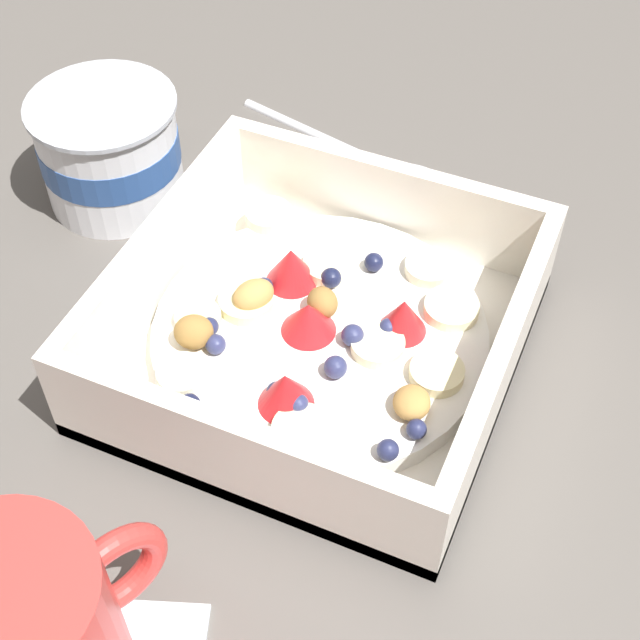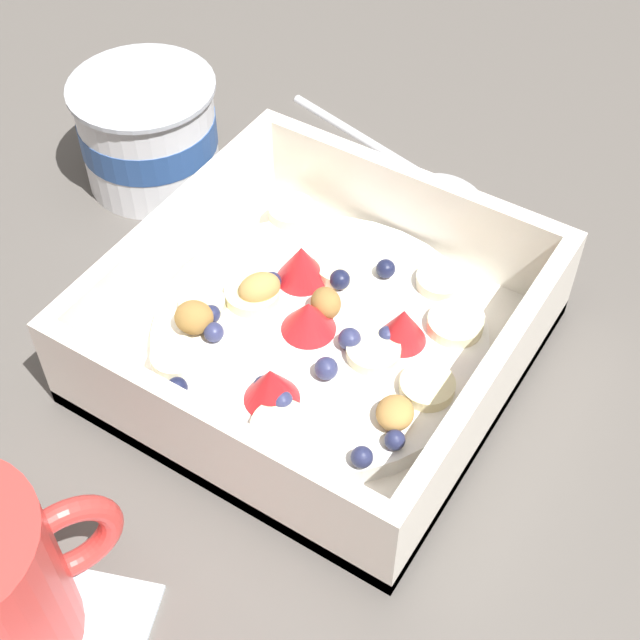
% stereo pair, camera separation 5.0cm
% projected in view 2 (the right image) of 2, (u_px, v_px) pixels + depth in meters
% --- Properties ---
extents(ground_plane, '(2.40, 2.40, 0.00)m').
position_uv_depth(ground_plane, '(361.00, 356.00, 0.52)').
color(ground_plane, '#56514C').
extents(fruit_bowl, '(0.21, 0.21, 0.06)m').
position_uv_depth(fruit_bowl, '(319.00, 333.00, 0.51)').
color(fruit_bowl, white).
rests_on(fruit_bowl, ground).
extents(spoon, '(0.06, 0.17, 0.01)m').
position_uv_depth(spoon, '(422.00, 170.00, 0.63)').
color(spoon, silver).
rests_on(spoon, ground).
extents(yogurt_cup, '(0.09, 0.09, 0.07)m').
position_uv_depth(yogurt_cup, '(148.00, 132.00, 0.60)').
color(yogurt_cup, white).
rests_on(yogurt_cup, ground).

